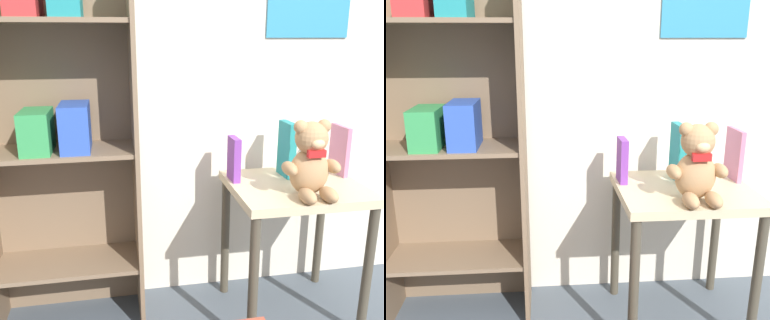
% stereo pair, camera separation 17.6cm
% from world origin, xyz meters
% --- Properties ---
extents(wall_back, '(4.80, 0.07, 2.50)m').
position_xyz_m(wall_back, '(0.00, 1.27, 1.25)').
color(wall_back, silver).
rests_on(wall_back, ground_plane).
extents(bookshelf_side, '(0.63, 0.30, 1.57)m').
position_xyz_m(bookshelf_side, '(-0.81, 1.11, 0.87)').
color(bookshelf_side, '#7F664C').
rests_on(bookshelf_side, ground_plane).
extents(display_table, '(0.55, 0.48, 0.63)m').
position_xyz_m(display_table, '(0.16, 0.94, 0.52)').
color(display_table, beige).
rests_on(display_table, ground_plane).
extents(teddy_bear, '(0.23, 0.21, 0.30)m').
position_xyz_m(teddy_bear, '(0.16, 0.81, 0.77)').
color(teddy_bear, tan).
rests_on(teddy_bear, display_table).
extents(book_standing_purple, '(0.03, 0.11, 0.19)m').
position_xyz_m(book_standing_purple, '(-0.09, 1.04, 0.72)').
color(book_standing_purple, purple).
rests_on(book_standing_purple, display_table).
extents(book_standing_teal, '(0.04, 0.12, 0.25)m').
position_xyz_m(book_standing_teal, '(0.16, 1.06, 0.75)').
color(book_standing_teal, teal).
rests_on(book_standing_teal, display_table).
extents(book_standing_pink, '(0.02, 0.14, 0.22)m').
position_xyz_m(book_standing_pink, '(0.41, 1.04, 0.74)').
color(book_standing_pink, '#D17093').
rests_on(book_standing_pink, display_table).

